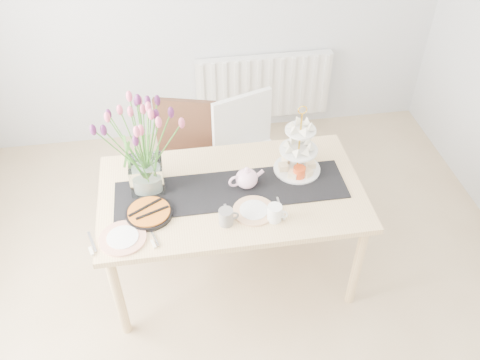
{
  "coord_description": "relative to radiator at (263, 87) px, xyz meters",
  "views": [
    {
      "loc": [
        -0.32,
        -1.67,
        2.85
      ],
      "look_at": [
        0.03,
        0.52,
        0.87
      ],
      "focal_mm": 38.0,
      "sensor_mm": 36.0,
      "label": 1
    }
  ],
  "objects": [
    {
      "name": "room_shell",
      "position": [
        -0.5,
        -2.19,
        0.85
      ],
      "size": [
        4.5,
        4.5,
        4.5
      ],
      "color": "tan",
      "rests_on": "ground"
    },
    {
      "name": "radiator",
      "position": [
        0.0,
        0.0,
        0.0
      ],
      "size": [
        1.2,
        0.08,
        0.6
      ],
      "primitive_type": "cube",
      "color": "white",
      "rests_on": "room_shell"
    },
    {
      "name": "dining_table",
      "position": [
        -0.52,
        -1.62,
        0.22
      ],
      "size": [
        1.6,
        0.9,
        0.75
      ],
      "color": "tan",
      "rests_on": "ground"
    },
    {
      "name": "chair_brown",
      "position": [
        -0.77,
        -0.94,
        0.08
      ],
      "size": [
        0.55,
        0.55,
        0.91
      ],
      "rotation": [
        0.0,
        0.0,
        -0.27
      ],
      "color": "#392114",
      "rests_on": "ground"
    },
    {
      "name": "chair_white",
      "position": [
        -0.29,
        -1.0,
        0.1
      ],
      "size": [
        0.59,
        0.59,
        0.94
      ],
      "rotation": [
        0.0,
        0.0,
        0.34
      ],
      "color": "white",
      "rests_on": "ground"
    },
    {
      "name": "table_runner",
      "position": [
        -0.52,
        -1.62,
        0.3
      ],
      "size": [
        1.4,
        0.35,
        0.01
      ],
      "primitive_type": "cube",
      "color": "black",
      "rests_on": "dining_table"
    },
    {
      "name": "tulip_vase",
      "position": [
        -1.01,
        -1.51,
        0.69
      ],
      "size": [
        0.71,
        0.71,
        0.61
      ],
      "rotation": [
        0.0,
        0.0,
        -0.03
      ],
      "color": "silver",
      "rests_on": "dining_table"
    },
    {
      "name": "cake_stand",
      "position": [
        -0.08,
        -1.5,
        0.42
      ],
      "size": [
        0.3,
        0.3,
        0.43
      ],
      "rotation": [
        0.0,
        0.0,
        -0.21
      ],
      "color": "gold",
      "rests_on": "dining_table"
    },
    {
      "name": "teapot",
      "position": [
        -0.42,
        -1.6,
        0.37
      ],
      "size": [
        0.25,
        0.22,
        0.14
      ],
      "primitive_type": null,
      "rotation": [
        0.0,
        0.0,
        0.21
      ],
      "color": "white",
      "rests_on": "dining_table"
    },
    {
      "name": "cream_jug",
      "position": [
        -0.08,
        -1.45,
        0.34
      ],
      "size": [
        0.11,
        0.11,
        0.08
      ],
      "primitive_type": "cylinder",
      "rotation": [
        0.0,
        0.0,
        0.39
      ],
      "color": "white",
      "rests_on": "dining_table"
    },
    {
      "name": "tart_tin",
      "position": [
        -1.02,
        -1.75,
        0.32
      ],
      "size": [
        0.27,
        0.27,
        0.03
      ],
      "rotation": [
        0.0,
        0.0,
        0.12
      ],
      "color": "black",
      "rests_on": "dining_table"
    },
    {
      "name": "mug_grey",
      "position": [
        -0.59,
        -1.89,
        0.35
      ],
      "size": [
        0.09,
        0.09,
        0.1
      ],
      "primitive_type": "cylinder",
      "rotation": [
        0.0,
        0.0,
        0.04
      ],
      "color": "slate",
      "rests_on": "dining_table"
    },
    {
      "name": "mug_white",
      "position": [
        -0.31,
        -1.9,
        0.35
      ],
      "size": [
        0.11,
        0.11,
        0.1
      ],
      "primitive_type": "cylinder",
      "rotation": [
        0.0,
        0.0,
        -0.36
      ],
      "color": "white",
      "rests_on": "dining_table"
    },
    {
      "name": "mug_orange",
      "position": [
        -0.09,
        -1.58,
        0.35
      ],
      "size": [
        0.11,
        0.11,
        0.09
      ],
      "primitive_type": "cylinder",
      "rotation": [
        0.0,
        0.0,
        0.66
      ],
      "color": "#F54E1B",
      "rests_on": "dining_table"
    },
    {
      "name": "plate_left",
      "position": [
        -1.16,
        -1.92,
        0.31
      ],
      "size": [
        0.33,
        0.33,
        0.01
      ],
      "primitive_type": "cylinder",
      "rotation": [
        0.0,
        0.0,
        0.31
      ],
      "color": "silver",
      "rests_on": "dining_table"
    },
    {
      "name": "plate_right",
      "position": [
        -0.42,
        -1.82,
        0.31
      ],
      "size": [
        0.25,
        0.25,
        0.01
      ],
      "primitive_type": "cylinder",
      "rotation": [
        0.0,
        0.0,
        0.0
      ],
      "color": "silver",
      "rests_on": "dining_table"
    }
  ]
}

